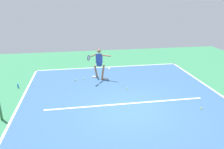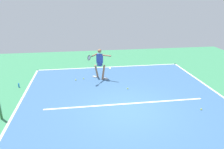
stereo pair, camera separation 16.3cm
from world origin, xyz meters
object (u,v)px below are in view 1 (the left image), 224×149
(net_post, at_px, (0,107))
(tennis_ball_by_baseline, at_px, (128,88))
(tennis_ball_far_corner, at_px, (201,108))
(tennis_ball_near_player, at_px, (83,79))
(tennis_player, at_px, (99,62))
(water_bottle, at_px, (18,86))
(tennis_ball_centre_court, at_px, (75,80))

(net_post, height_order, tennis_ball_by_baseline, net_post)
(net_post, bearing_deg, tennis_ball_far_corner, 176.50)
(tennis_ball_by_baseline, distance_m, tennis_ball_near_player, 2.84)
(tennis_player, relative_size, water_bottle, 8.00)
(tennis_player, xyz_separation_m, tennis_ball_by_baseline, (-1.27, 1.75, -0.97))
(tennis_ball_far_corner, bearing_deg, tennis_ball_by_baseline, -44.80)
(tennis_ball_by_baseline, bearing_deg, tennis_player, -54.02)
(net_post, xyz_separation_m, tennis_ball_far_corner, (-8.07, 0.49, -0.50))
(tennis_ball_by_baseline, bearing_deg, water_bottle, -10.88)
(tennis_player, bearing_deg, tennis_ball_by_baseline, 158.53)
(tennis_ball_far_corner, height_order, water_bottle, water_bottle)
(tennis_ball_centre_court, bearing_deg, tennis_ball_far_corner, 141.20)
(net_post, relative_size, tennis_player, 0.61)
(tennis_ball_centre_court, distance_m, tennis_ball_by_baseline, 3.12)
(tennis_player, height_order, tennis_ball_far_corner, tennis_player)
(tennis_ball_by_baseline, relative_size, tennis_ball_far_corner, 1.00)
(tennis_ball_centre_court, height_order, tennis_ball_far_corner, same)
(net_post, bearing_deg, tennis_ball_by_baseline, -159.17)
(tennis_ball_near_player, distance_m, water_bottle, 3.47)
(tennis_player, xyz_separation_m, tennis_ball_centre_court, (1.39, 0.10, -0.97))
(tennis_ball_centre_court, bearing_deg, tennis_ball_near_player, -163.14)
(tennis_player, height_order, tennis_ball_near_player, tennis_player)
(tennis_ball_far_corner, relative_size, water_bottle, 0.30)
(tennis_player, height_order, tennis_ball_by_baseline, tennis_player)
(tennis_ball_centre_court, relative_size, tennis_ball_far_corner, 1.00)
(tennis_ball_by_baseline, height_order, tennis_ball_near_player, same)
(tennis_ball_far_corner, bearing_deg, tennis_ball_centre_court, -38.80)
(tennis_ball_far_corner, distance_m, tennis_ball_near_player, 6.49)
(tennis_ball_far_corner, bearing_deg, net_post, -3.50)
(tennis_ball_far_corner, relative_size, tennis_ball_near_player, 1.00)
(tennis_ball_near_player, bearing_deg, net_post, 49.79)
(net_post, bearing_deg, tennis_player, -137.65)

